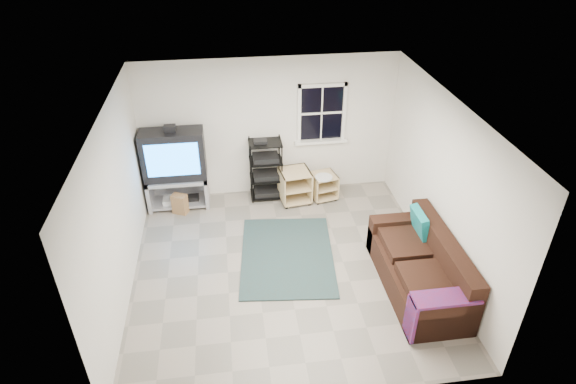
{
  "coord_description": "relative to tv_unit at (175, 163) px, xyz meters",
  "views": [
    {
      "loc": [
        -0.74,
        -5.62,
        4.93
      ],
      "look_at": [
        0.08,
        0.4,
        1.11
      ],
      "focal_mm": 30.0,
      "sensor_mm": 36.0,
      "label": 1
    }
  ],
  "objects": [
    {
      "name": "sofa",
      "position": [
        3.57,
        -2.7,
        -0.54
      ],
      "size": [
        0.91,
        2.06,
        0.94
      ],
      "color": "black",
      "rests_on": "ground"
    },
    {
      "name": "tv_unit",
      "position": [
        0.0,
        0.0,
        0.0
      ],
      "size": [
        1.08,
        0.54,
        1.59
      ],
      "color": "#A6A6AE",
      "rests_on": "ground"
    },
    {
      "name": "paper_bag",
      "position": [
        0.02,
        -0.27,
        -0.69
      ],
      "size": [
        0.3,
        0.26,
        0.37
      ],
      "primitive_type": "cube",
      "rotation": [
        0.0,
        0.0,
        -0.44
      ],
      "color": "#A5764A",
      "rests_on": "ground"
    },
    {
      "name": "side_table_right",
      "position": [
        2.66,
        -0.11,
        -0.59
      ],
      "size": [
        0.53,
        0.53,
        0.52
      ],
      "rotation": [
        0.0,
        0.0,
        0.2
      ],
      "color": "#D8BD85",
      "rests_on": "ground"
    },
    {
      "name": "room",
      "position": [
        2.66,
        0.26,
        0.6
      ],
      "size": [
        4.6,
        4.62,
        4.6
      ],
      "color": "gray",
      "rests_on": "ground"
    },
    {
      "name": "shag_rug",
      "position": [
        1.76,
        -1.74,
        -0.86
      ],
      "size": [
        1.63,
        2.12,
        0.02
      ],
      "primitive_type": "cube",
      "rotation": [
        0.0,
        0.0,
        -0.1
      ],
      "color": "#301F15",
      "rests_on": "ground"
    },
    {
      "name": "av_rack",
      "position": [
        1.61,
        0.06,
        -0.36
      ],
      "size": [
        0.59,
        0.43,
        1.18
      ],
      "color": "black",
      "rests_on": "ground"
    },
    {
      "name": "side_table_left",
      "position": [
        2.11,
        -0.12,
        -0.54
      ],
      "size": [
        0.6,
        0.6,
        0.63
      ],
      "rotation": [
        0.0,
        0.0,
        0.13
      ],
      "color": "#D8BD85",
      "rests_on": "ground"
    }
  ]
}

